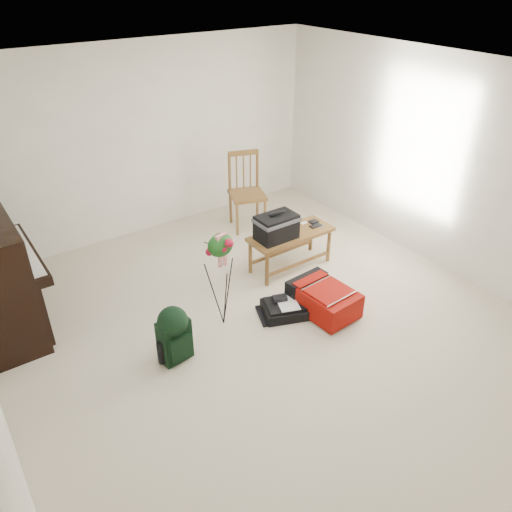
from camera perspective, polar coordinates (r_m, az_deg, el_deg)
floor at (r=5.28m, az=1.02°, el=-8.07°), size 5.00×5.50×0.01m
ceiling at (r=4.18m, az=1.36°, el=19.58°), size 5.00×5.50×0.01m
wall_back at (r=6.84m, az=-12.76°, el=12.64°), size 5.00×0.04×2.50m
wall_right at (r=6.28m, az=20.31°, el=9.79°), size 0.04×5.50×2.50m
bench at (r=5.87m, az=2.88°, el=3.09°), size 1.07×0.43×0.82m
dining_chair at (r=6.96m, az=-1.18°, el=7.27°), size 0.59×0.59×1.07m
red_suitcase at (r=5.47m, az=7.39°, el=-4.65°), size 0.53×0.75×0.31m
black_duffel at (r=5.42m, az=3.35°, el=-5.98°), size 0.58×0.52×0.20m
green_backpack at (r=4.77m, az=-9.36°, el=-8.55°), size 0.32×0.29×0.59m
flower_stand at (r=5.02m, az=-3.92°, el=-2.82°), size 0.43×0.43×1.10m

